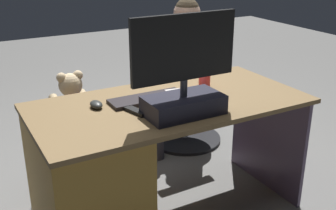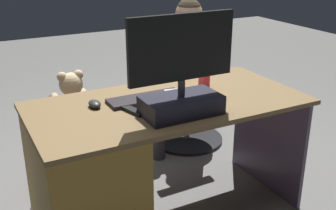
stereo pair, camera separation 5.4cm
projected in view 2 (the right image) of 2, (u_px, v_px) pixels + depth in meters
ground_plane at (145, 185)px, 2.80m from camera, size 10.00×10.00×0.00m
desk at (103, 173)px, 2.21m from camera, size 1.48×0.74×0.72m
monitor at (181, 84)px, 2.03m from camera, size 0.55×0.21×0.50m
keyboard at (146, 98)px, 2.27m from camera, size 0.42×0.14×0.02m
computer_mouse at (95, 104)px, 2.17m from camera, size 0.06×0.10×0.04m
cup at (204, 79)px, 2.46m from camera, size 0.07×0.07×0.10m
tv_remote at (133, 111)px, 2.11m from camera, size 0.08×0.16×0.02m
notebook_binder at (191, 98)px, 2.26m from camera, size 0.27×0.33×0.02m
office_chair_teddy at (77, 149)px, 2.76m from camera, size 0.55×0.55×0.44m
teddy_bear at (72, 99)px, 2.64m from camera, size 0.24×0.24×0.34m
visitor_chair at (187, 113)px, 3.35m from camera, size 0.58×0.58×0.44m
person at (180, 62)px, 3.15m from camera, size 0.56×0.54×1.14m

